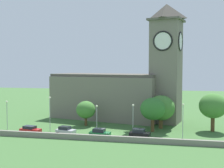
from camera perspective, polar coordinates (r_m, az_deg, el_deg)
ground_plane at (r=77.74m, az=1.63°, el=-7.13°), size 200.00×200.00×0.00m
church at (r=79.94m, az=1.68°, el=-0.84°), size 36.43×18.77×29.71m
quay_barrier at (r=57.81m, az=-2.03°, el=-10.33°), size 52.10×0.70×1.08m
car_red at (r=66.07m, az=-15.43°, el=-8.44°), size 4.77×2.75×1.63m
car_silver at (r=63.30m, az=-8.92°, el=-8.83°), size 4.31×2.86×1.77m
car_green at (r=60.06m, az=-2.37°, el=-9.42°), size 4.28×2.41×1.86m
car_black at (r=59.87m, az=5.32°, el=-9.46°), size 4.23×2.75×1.89m
streetlamp_west_end at (r=70.91m, az=-19.54°, el=-4.77°), size 0.44×0.44×6.53m
streetlamp_west_mid at (r=66.18m, az=-11.87°, el=-4.65°), size 0.44×0.44×7.67m
streetlamp_central at (r=61.99m, az=-2.95°, el=-5.89°), size 0.44×0.44×6.25m
streetlamp_east_mid at (r=60.89m, az=4.06°, el=-5.89°), size 0.44×0.44×6.57m
streetlamp_east_end at (r=60.72m, az=13.47°, el=-5.83°), size 0.44×0.44×6.91m
tree_by_tower at (r=71.68m, az=-5.05°, el=-4.96°), size 4.63×4.63×5.93m
tree_churchyard at (r=68.64m, az=18.84°, el=-4.03°), size 6.04×6.04×8.35m
tree_riverside_west at (r=65.43m, az=7.83°, el=-4.77°), size 5.42×5.42×7.46m
tree_riverside_east at (r=69.04m, az=9.38°, el=-4.56°), size 6.34×6.34×7.61m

